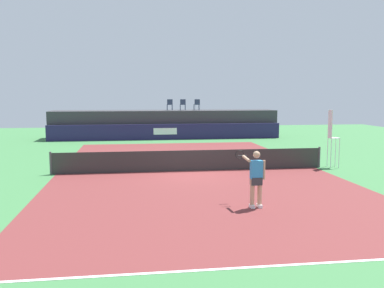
# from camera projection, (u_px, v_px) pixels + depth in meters

# --- Properties ---
(ground_plane) EXTENTS (48.00, 48.00, 0.00)m
(ground_plane) POSITION_uv_depth(u_px,v_px,m) (183.00, 161.00, 22.32)
(ground_plane) COLOR #3D7A42
(court_inner) EXTENTS (12.00, 22.00, 0.00)m
(court_inner) POSITION_uv_depth(u_px,v_px,m) (191.00, 171.00, 19.37)
(court_inner) COLOR maroon
(court_inner) RESTS_ON ground
(line_near_baseline) EXTENTS (12.00, 0.10, 0.00)m
(line_near_baseline) POSITION_uv_depth(u_px,v_px,m) (265.00, 266.00, 8.61)
(line_near_baseline) COLOR white
(line_near_baseline) RESTS_ON court_inner
(sponsor_wall) EXTENTS (18.00, 0.22, 1.20)m
(sponsor_wall) POSITION_uv_depth(u_px,v_px,m) (167.00, 132.00, 32.57)
(sponsor_wall) COLOR #231E4C
(sponsor_wall) RESTS_ON ground
(spectator_platform) EXTENTS (18.00, 2.80, 2.20)m
(spectator_platform) POSITION_uv_depth(u_px,v_px,m) (165.00, 124.00, 34.28)
(spectator_platform) COLOR #38383D
(spectator_platform) RESTS_ON ground
(spectator_chair_far_left) EXTENTS (0.44, 0.44, 0.89)m
(spectator_chair_far_left) POSITION_uv_depth(u_px,v_px,m) (170.00, 104.00, 34.15)
(spectator_chair_far_left) COLOR #2D3D56
(spectator_chair_far_left) RESTS_ON spectator_platform
(spectator_chair_left) EXTENTS (0.46, 0.46, 0.89)m
(spectator_chair_left) POSITION_uv_depth(u_px,v_px,m) (183.00, 104.00, 34.18)
(spectator_chair_left) COLOR #2D3D56
(spectator_chair_left) RESTS_ON spectator_platform
(spectator_chair_center) EXTENTS (0.47, 0.47, 0.89)m
(spectator_chair_center) POSITION_uv_depth(u_px,v_px,m) (197.00, 104.00, 34.35)
(spectator_chair_center) COLOR #2D3D56
(spectator_chair_center) RESTS_ON spectator_platform
(umpire_chair) EXTENTS (0.46, 0.46, 2.76)m
(umpire_chair) POSITION_uv_depth(u_px,v_px,m) (332.00, 134.00, 20.14)
(umpire_chair) COLOR white
(umpire_chair) RESTS_ON ground
(tennis_net) EXTENTS (12.40, 0.02, 0.95)m
(tennis_net) POSITION_uv_depth(u_px,v_px,m) (191.00, 161.00, 19.32)
(tennis_net) COLOR #2D2D2D
(tennis_net) RESTS_ON ground
(net_post_near) EXTENTS (0.10, 0.10, 1.00)m
(net_post_near) POSITION_uv_depth(u_px,v_px,m) (51.00, 163.00, 18.44)
(net_post_near) COLOR #4C4C51
(net_post_near) RESTS_ON ground
(net_post_far) EXTENTS (0.10, 0.10, 1.00)m
(net_post_far) POSITION_uv_depth(u_px,v_px,m) (319.00, 157.00, 20.18)
(net_post_far) COLOR #4C4C51
(net_post_far) RESTS_ON ground
(tennis_player) EXTENTS (0.72, 1.12, 1.77)m
(tennis_player) POSITION_uv_depth(u_px,v_px,m) (256.00, 177.00, 13.00)
(tennis_player) COLOR white
(tennis_player) RESTS_ON court_inner
(tennis_ball) EXTENTS (0.07, 0.07, 0.07)m
(tennis_ball) POSITION_uv_depth(u_px,v_px,m) (86.00, 161.00, 22.06)
(tennis_ball) COLOR #D8EA33
(tennis_ball) RESTS_ON court_inner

